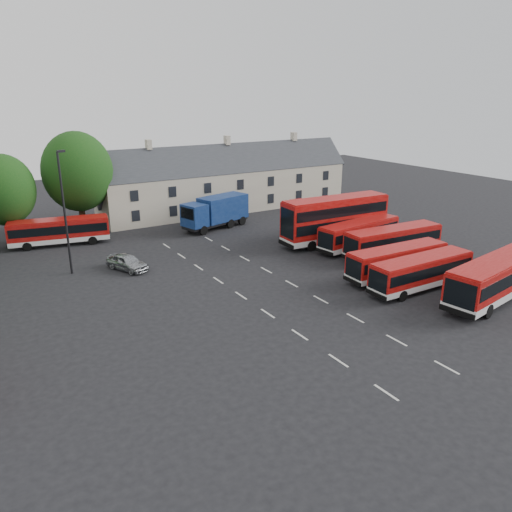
% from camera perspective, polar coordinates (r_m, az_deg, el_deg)
% --- Properties ---
extents(ground, '(140.00, 140.00, 0.00)m').
position_cam_1_polar(ground, '(38.82, -0.25, -5.53)').
color(ground, black).
rests_on(ground, ground).
extents(lane_markings, '(5.15, 33.80, 0.01)m').
position_cam_1_polar(lane_markings, '(41.60, 1.27, -3.85)').
color(lane_markings, beige).
rests_on(lane_markings, ground).
extents(terrace_houses, '(35.70, 7.13, 10.06)m').
position_cam_1_polar(terrace_houses, '(69.53, -3.24, 8.48)').
color(terrace_houses, beige).
rests_on(terrace_houses, ground).
extents(bus_row_a, '(12.27, 4.62, 3.39)m').
position_cam_1_polar(bus_row_a, '(43.31, 25.95, -1.99)').
color(bus_row_a, silver).
rests_on(bus_row_a, ground).
extents(bus_row_b, '(9.91, 2.33, 2.80)m').
position_cam_1_polar(bus_row_b, '(43.30, 18.40, -1.54)').
color(bus_row_b, silver).
rests_on(bus_row_b, ground).
extents(bus_row_c, '(9.97, 2.66, 2.80)m').
position_cam_1_polar(bus_row_c, '(45.42, 15.85, -0.38)').
color(bus_row_c, silver).
rests_on(bus_row_c, ground).
extents(bus_row_d, '(10.69, 3.04, 2.99)m').
position_cam_1_polar(bus_row_d, '(51.03, 15.42, 1.83)').
color(bus_row_d, silver).
rests_on(bus_row_d, ground).
extents(bus_row_e, '(10.42, 3.64, 2.88)m').
position_cam_1_polar(bus_row_e, '(53.18, 11.71, 2.70)').
color(bus_row_e, silver).
rests_on(bus_row_e, ground).
extents(bus_dd_south, '(12.33, 3.33, 5.01)m').
position_cam_1_polar(bus_dd_south, '(54.30, 9.04, 4.40)').
color(bus_dd_south, silver).
rests_on(bus_dd_south, ground).
extents(bus_dd_north, '(10.91, 3.71, 4.39)m').
position_cam_1_polar(bus_dd_north, '(57.38, 9.01, 4.78)').
color(bus_dd_north, silver).
rests_on(bus_dd_north, ground).
extents(bus_north, '(10.36, 4.19, 2.86)m').
position_cam_1_polar(bus_north, '(57.09, -21.57, 2.83)').
color(bus_north, silver).
rests_on(bus_north, ground).
extents(box_truck, '(9.00, 4.83, 3.76)m').
position_cam_1_polar(box_truck, '(60.03, -4.56, 5.17)').
color(box_truck, black).
rests_on(box_truck, ground).
extents(silver_car, '(3.36, 4.76, 1.50)m').
position_cam_1_polar(silver_car, '(47.38, -14.51, -0.68)').
color(silver_car, '#9FA2A6').
rests_on(silver_car, ground).
extents(lamppost, '(0.77, 0.39, 10.99)m').
position_cam_1_polar(lamppost, '(46.63, -21.03, 4.92)').
color(lamppost, black).
rests_on(lamppost, ground).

